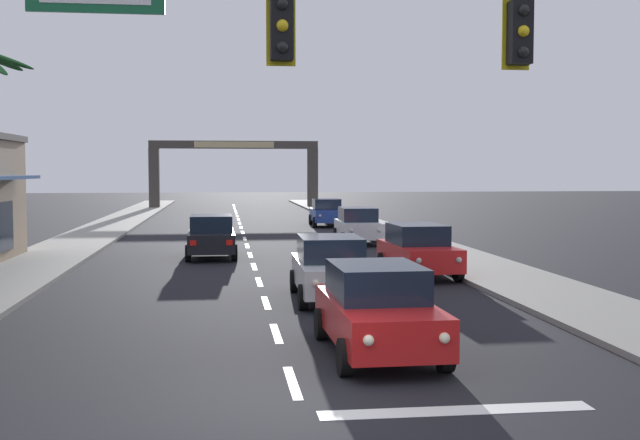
# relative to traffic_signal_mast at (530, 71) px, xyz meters

# --- Properties ---
(ground_plane) EXTENTS (220.00, 220.00, 0.00)m
(ground_plane) POSITION_rel_traffic_signal_mast_xyz_m (-3.42, 0.07, -4.90)
(ground_plane) COLOR black
(sidewalk_right) EXTENTS (3.20, 110.00, 0.14)m
(sidewalk_right) POSITION_rel_traffic_signal_mast_xyz_m (4.38, 20.07, -4.83)
(sidewalk_right) COLOR gray
(sidewalk_right) RESTS_ON ground
(sidewalk_left) EXTENTS (3.20, 110.00, 0.14)m
(sidewalk_left) POSITION_rel_traffic_signal_mast_xyz_m (-11.22, 20.07, -4.83)
(sidewalk_left) COLOR gray
(sidewalk_left) RESTS_ON ground
(lane_markings) EXTENTS (4.28, 86.35, 0.01)m
(lane_markings) POSITION_rel_traffic_signal_mast_xyz_m (-3.00, 19.47, -4.90)
(lane_markings) COLOR silver
(lane_markings) RESTS_ON ground
(traffic_signal_mast) EXTENTS (10.65, 0.41, 7.05)m
(traffic_signal_mast) POSITION_rel_traffic_signal_mast_xyz_m (0.00, 0.00, 0.00)
(traffic_signal_mast) COLOR #2D2D33
(traffic_signal_mast) RESTS_ON ground
(sedan_lead_at_stop_bar) EXTENTS (2.00, 4.47, 1.68)m
(sedan_lead_at_stop_bar) POSITION_rel_traffic_signal_mast_xyz_m (-1.67, 3.01, -4.05)
(sedan_lead_at_stop_bar) COLOR red
(sedan_lead_at_stop_bar) RESTS_ON ground
(sedan_third_in_queue) EXTENTS (2.00, 4.47, 1.68)m
(sedan_third_in_queue) POSITION_rel_traffic_signal_mast_xyz_m (-1.69, 9.20, -4.05)
(sedan_third_in_queue) COLOR silver
(sedan_third_in_queue) RESTS_ON ground
(sedan_oncoming_far) EXTENTS (1.99, 4.47, 1.68)m
(sedan_oncoming_far) POSITION_rel_traffic_signal_mast_xyz_m (-4.97, 19.71, -4.05)
(sedan_oncoming_far) COLOR black
(sedan_oncoming_far) RESTS_ON ground
(sedan_parked_nearest_kerb) EXTENTS (2.04, 4.49, 1.68)m
(sedan_parked_nearest_kerb) POSITION_rel_traffic_signal_mast_xyz_m (1.85, 36.38, -4.05)
(sedan_parked_nearest_kerb) COLOR navy
(sedan_parked_nearest_kerb) RESTS_ON ground
(sedan_parked_mid_kerb) EXTENTS (2.06, 4.50, 1.68)m
(sedan_parked_mid_kerb) POSITION_rel_traffic_signal_mast_xyz_m (1.78, 13.49, -4.05)
(sedan_parked_mid_kerb) COLOR red
(sedan_parked_mid_kerb) RESTS_ON ground
(sedan_parked_far_kerb) EXTENTS (2.02, 4.48, 1.68)m
(sedan_parked_far_kerb) POSITION_rel_traffic_signal_mast_xyz_m (1.81, 24.95, -4.05)
(sedan_parked_far_kerb) COLOR silver
(sedan_parked_far_kerb) RESTS_ON ground
(town_gateway_arch) EXTENTS (15.10, 0.90, 6.07)m
(town_gateway_arch) POSITION_rel_traffic_signal_mast_xyz_m (-3.42, 59.59, -0.90)
(town_gateway_arch) COLOR #423D38
(town_gateway_arch) RESTS_ON ground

